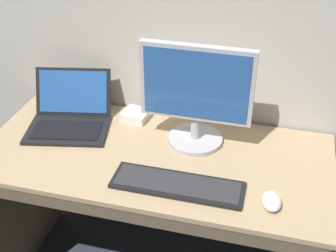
% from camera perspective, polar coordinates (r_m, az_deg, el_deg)
% --- Properties ---
extents(desk, '(1.41, 0.65, 0.77)m').
position_cam_1_polar(desk, '(1.98, -1.65, -9.67)').
color(desk, tan).
rests_on(desk, ground).
extents(laptop_black, '(0.40, 0.38, 0.21)m').
position_cam_1_polar(laptop_black, '(2.02, -12.31, 0.91)').
color(laptop_black, black).
rests_on(laptop_black, desk).
extents(external_monitor, '(0.44, 0.23, 0.43)m').
position_cam_1_polar(external_monitor, '(1.77, 3.56, 3.87)').
color(external_monitor, '#B7B7BC').
rests_on(external_monitor, desk).
extents(wired_keyboard, '(0.48, 0.15, 0.02)m').
position_cam_1_polar(wired_keyboard, '(1.66, 1.20, -7.40)').
color(wired_keyboard, black).
rests_on(wired_keyboard, desk).
extents(computer_mouse, '(0.08, 0.11, 0.04)m').
position_cam_1_polar(computer_mouse, '(1.61, 12.86, -9.19)').
color(computer_mouse, white).
rests_on(computer_mouse, desk).
extents(external_drive_box, '(0.12, 0.12, 0.04)m').
position_cam_1_polar(external_drive_box, '(2.04, -4.07, 1.39)').
color(external_drive_box, silver).
rests_on(external_drive_box, desk).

